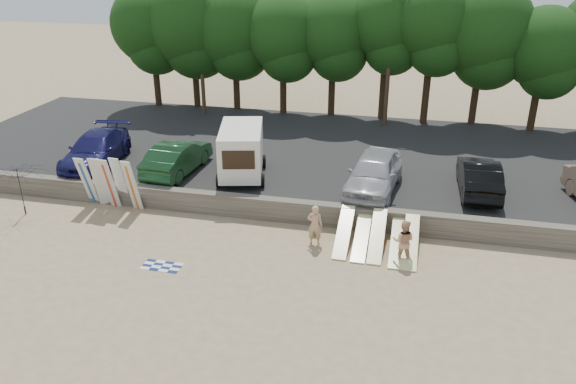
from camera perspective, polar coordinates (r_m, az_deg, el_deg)
name	(u,v)px	position (r m, az deg, el deg)	size (l,w,h in m)	color
ground	(302,258)	(21.90, 1.45, -6.74)	(120.00, 120.00, 0.00)	tan
seawall	(316,213)	(24.26, 2.89, -2.18)	(44.00, 0.50, 1.00)	#6B6356
parking_lot	(340,157)	(31.15, 5.35, 3.52)	(44.00, 14.50, 0.70)	#282828
treeline	(342,28)	(36.56, 5.47, 16.22)	(33.38, 6.35, 8.89)	#382616
utility_poles	(390,49)	(34.99, 10.32, 14.14)	(25.80, 0.26, 9.00)	#473321
box_trailer	(241,150)	(27.11, -4.76, 4.30)	(2.93, 4.25, 2.48)	white
car_0	(96,150)	(30.36, -18.94, 4.07)	(2.27, 5.59, 1.62)	#141447
car_1	(177,157)	(28.28, -11.18, 3.47)	(1.68, 4.83, 1.59)	#14391B
car_2	(374,173)	(25.85, 8.71, 1.92)	(2.11, 5.25, 1.79)	#A6A6AB
car_3	(479,176)	(26.94, 18.83, 1.53)	(1.65, 4.73, 1.56)	black
surfboard_upright_0	(87,181)	(27.17, -19.74, 1.05)	(0.50, 0.06, 2.60)	silver
surfboard_upright_1	(99,182)	(26.84, -18.61, 0.97)	(0.50, 0.06, 2.60)	silver
surfboard_upright_2	(109,184)	(26.53, -17.71, 0.83)	(0.50, 0.06, 2.60)	silver
surfboard_upright_3	(120,182)	(26.54, -16.66, 0.98)	(0.50, 0.06, 2.60)	silver
surfboard_upright_4	(132,186)	(25.97, -15.57, 0.61)	(0.50, 0.06, 2.60)	silver
surfboard_low_0	(344,232)	(22.79, 5.70, -4.03)	(0.56, 3.00, 0.07)	#E8E092
surfboard_low_1	(362,236)	(22.75, 7.50, -4.47)	(0.56, 3.00, 0.07)	#E8E092
surfboard_low_2	(377,236)	(22.64, 9.06, -4.40)	(0.56, 3.00, 0.07)	#E8E092
surfboard_low_3	(398,242)	(22.59, 11.07, -5.01)	(0.56, 3.00, 0.07)	#E8E092
surfboard_low_4	(411,242)	(22.50, 12.38, -4.94)	(0.56, 3.00, 0.07)	#E8E092
beachgoer_a	(315,225)	(22.51, 2.74, -3.36)	(0.62, 0.41, 1.71)	tan
beachgoer_b	(403,241)	(21.72, 11.64, -4.92)	(0.84, 0.66, 1.74)	tan
cooler	(314,232)	(23.48, 2.67, -4.05)	(0.38, 0.30, 0.32)	#238130
gear_bag	(380,240)	(23.25, 9.35, -4.82)	(0.30, 0.25, 0.22)	orange
beach_towel	(162,266)	(21.91, -12.69, -7.36)	(1.50, 1.50, 0.00)	white
beach_umbrella	(21,190)	(27.53, -25.47, 0.18)	(2.53, 2.58, 2.32)	black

